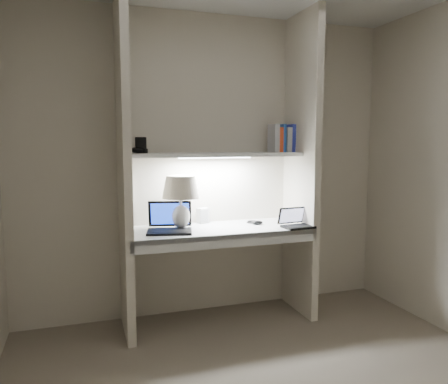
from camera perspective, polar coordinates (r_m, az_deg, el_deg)
name	(u,v)px	position (r m, az deg, el deg)	size (l,w,h in m)	color
back_wall	(209,166)	(3.70, -2.00, 3.43)	(3.20, 0.01, 2.50)	beige
alcove_panel_left	(124,170)	(3.30, -12.92, 2.87)	(0.06, 0.55, 2.50)	beige
alcove_panel_right	(301,166)	(3.73, 10.07, 3.35)	(0.06, 0.55, 2.50)	beige
desk	(219,230)	(3.51, -0.70, -4.99)	(1.40, 0.55, 0.04)	white
desk_apron	(229,241)	(3.27, 0.69, -6.38)	(1.46, 0.03, 0.10)	silver
shelf	(215,155)	(3.53, -1.18, 4.90)	(1.40, 0.36, 0.03)	silver
strip_light	(215,157)	(3.53, -1.18, 4.54)	(0.60, 0.04, 0.01)	white
table_lamp	(181,193)	(3.40, -5.68, -0.18)	(0.29, 0.29, 0.42)	white
laptop_main	(170,225)	(3.38, -7.11, -4.24)	(0.39, 0.36, 0.23)	black
laptop_netbook	(296,223)	(3.56, 9.35, -3.96)	(0.26, 0.23, 0.16)	black
speaker	(203,216)	(3.68, -2.77, -3.09)	(0.09, 0.06, 0.13)	silver
mouse	(257,223)	(3.64, 4.37, -4.00)	(0.09, 0.06, 0.03)	black
cable_coil	(253,222)	(3.74, 3.82, -3.88)	(0.10, 0.10, 0.01)	black
sticky_note	(169,228)	(3.50, -7.24, -4.72)	(0.07, 0.07, 0.00)	yellow
book_row	(283,139)	(3.78, 7.70, 6.87)	(0.22, 0.16, 0.24)	white
shelf_box	(141,145)	(3.44, -10.81, 6.02)	(0.07, 0.05, 0.12)	black
shelf_gadget	(138,150)	(3.42, -11.23, 5.39)	(0.11, 0.08, 0.05)	black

